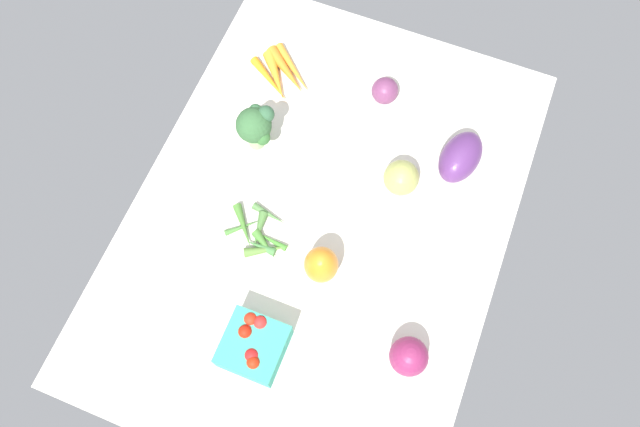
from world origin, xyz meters
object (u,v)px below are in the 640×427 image
(broccoli_head, at_px, (255,126))
(red_onion_near_basket, at_px, (409,356))
(carrot_bunch, at_px, (282,74))
(red_onion_center, at_px, (385,91))
(eggplant, at_px, (460,157))
(heirloom_tomato_green, at_px, (401,178))
(berry_basket, at_px, (254,346))
(okra_pile, at_px, (260,236))
(bell_pepper_orange, at_px, (321,265))

(broccoli_head, xyz_separation_m, red_onion_near_basket, (0.33, 0.45, -0.03))
(carrot_bunch, height_order, red_onion_center, red_onion_center)
(eggplant, bearing_deg, heirloom_tomato_green, 143.34)
(red_onion_center, xyz_separation_m, berry_basket, (0.62, -0.04, 0.00))
(broccoli_head, distance_m, red_onion_near_basket, 0.56)
(red_onion_center, bearing_deg, carrot_bunch, -82.32)
(eggplant, height_order, red_onion_near_basket, eggplant)
(heirloom_tomato_green, distance_m, red_onion_near_basket, 0.37)
(heirloom_tomato_green, height_order, eggplant, eggplant)
(okra_pile, bearing_deg, carrot_bunch, -163.95)
(broccoli_head, distance_m, heirloom_tomato_green, 0.32)
(red_onion_near_basket, bearing_deg, broccoli_head, -125.94)
(bell_pepper_orange, xyz_separation_m, red_onion_near_basket, (0.10, 0.22, -0.01))
(carrot_bunch, xyz_separation_m, berry_basket, (0.59, 0.19, 0.02))
(carrot_bunch, relative_size, berry_basket, 1.45)
(red_onion_center, xyz_separation_m, eggplant, (0.10, 0.20, 0.01))
(red_onion_center, height_order, eggplant, eggplant)
(broccoli_head, bearing_deg, carrot_bunch, -174.48)
(broccoli_head, bearing_deg, okra_pile, 24.41)
(red_onion_center, relative_size, heirloom_tomato_green, 0.80)
(bell_pepper_orange, distance_m, red_onion_near_basket, 0.24)
(bell_pepper_orange, relative_size, red_onion_center, 1.60)
(okra_pile, bearing_deg, bell_pepper_orange, 81.20)
(okra_pile, xyz_separation_m, bell_pepper_orange, (0.02, 0.14, 0.04))
(eggplant, bearing_deg, berry_basket, 166.15)
(okra_pile, bearing_deg, berry_basket, 21.31)
(heirloom_tomato_green, bearing_deg, broccoli_head, -87.29)
(bell_pepper_orange, bearing_deg, eggplant, 150.71)
(red_onion_near_basket, bearing_deg, carrot_bunch, -137.05)
(bell_pepper_orange, xyz_separation_m, heirloom_tomato_green, (-0.24, 0.08, -0.01))
(heirloom_tomato_green, bearing_deg, berry_basket, -18.78)
(bell_pepper_orange, height_order, red_onion_center, bell_pepper_orange)
(carrot_bunch, distance_m, red_onion_center, 0.24)
(okra_pile, distance_m, bell_pepper_orange, 0.15)
(okra_pile, distance_m, berry_basket, 0.23)
(carrot_bunch, bearing_deg, berry_basket, 17.97)
(eggplant, relative_size, red_onion_near_basket, 1.69)
(okra_pile, height_order, heirloom_tomato_green, heirloom_tomato_green)
(okra_pile, height_order, red_onion_center, red_onion_center)
(carrot_bunch, distance_m, broccoli_head, 0.19)
(berry_basket, height_order, heirloom_tomato_green, heirloom_tomato_green)
(carrot_bunch, xyz_separation_m, bell_pepper_orange, (0.40, 0.25, 0.03))
(berry_basket, distance_m, red_onion_near_basket, 0.29)
(broccoli_head, xyz_separation_m, heirloom_tomato_green, (-0.02, 0.32, -0.03))
(berry_basket, distance_m, heirloom_tomato_green, 0.45)
(okra_pile, distance_m, red_onion_center, 0.43)
(red_onion_center, distance_m, eggplant, 0.23)
(red_onion_center, xyz_separation_m, broccoli_head, (0.21, -0.22, 0.04))
(bell_pepper_orange, relative_size, berry_basket, 0.85)
(okra_pile, relative_size, berry_basket, 1.33)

